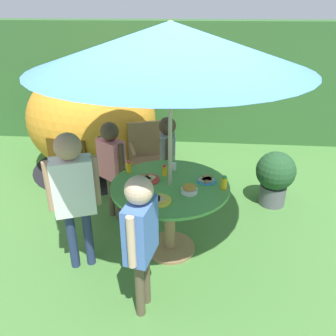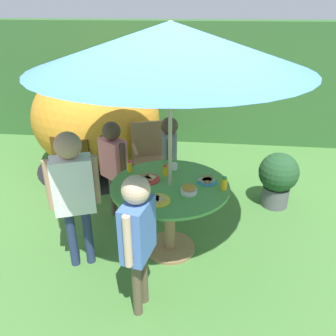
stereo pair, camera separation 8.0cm
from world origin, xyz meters
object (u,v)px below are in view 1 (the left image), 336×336
object	(u,v)px
snack_bowl	(189,189)
juice_bottle_mid_left	(224,183)
child_in_white_shirt	(73,186)
garden_table	(170,202)
plate_center_front	(147,179)
dome_tent	(92,119)
child_in_grey_shirt	(167,152)
juice_bottle_far_right	(165,171)
juice_bottle_far_left	(128,189)
wooden_chair	(147,155)
juice_bottle_mid_right	(129,167)
patio_umbrella	(170,46)
plate_near_right	(206,180)
juice_bottle_near_left	(138,185)
cup_near	(174,166)
plate_center_back	(158,200)
child_in_blue_shirt	(141,230)
child_in_pink_shirt	(112,159)
potted_plant	(275,176)

from	to	relation	value
snack_bowl	juice_bottle_mid_left	world-z (taller)	juice_bottle_mid_left
child_in_white_shirt	juice_bottle_mid_left	world-z (taller)	child_in_white_shirt
garden_table	plate_center_front	distance (m)	0.31
dome_tent	child_in_grey_shirt	distance (m)	1.62
juice_bottle_far_right	juice_bottle_far_left	bearing A→B (deg)	-125.93
wooden_chair	juice_bottle_mid_left	size ratio (longest dim) A/B	7.24
juice_bottle_mid_right	dome_tent	bearing A→B (deg)	117.67
patio_umbrella	plate_near_right	distance (m)	1.28
juice_bottle_mid_left	juice_bottle_far_right	bearing A→B (deg)	158.80
patio_umbrella	juice_bottle_mid_left	distance (m)	1.28
wooden_chair	juice_bottle_near_left	distance (m)	1.35
wooden_chair	juice_bottle_mid_right	bearing A→B (deg)	-110.82
patio_umbrella	cup_near	distance (m)	1.25
patio_umbrella	plate_center_back	world-z (taller)	patio_umbrella
wooden_chair	plate_center_front	size ratio (longest dim) A/B	3.98
plate_center_front	plate_center_back	distance (m)	0.41
snack_bowl	plate_center_back	bearing A→B (deg)	-146.53
snack_bowl	child_in_blue_shirt	bearing A→B (deg)	-117.93
child_in_pink_shirt	snack_bowl	distance (m)	1.09
juice_bottle_mid_right	garden_table	bearing A→B (deg)	-27.89
plate_near_right	snack_bowl	bearing A→B (deg)	-124.32
plate_center_front	juice_bottle_mid_right	size ratio (longest dim) A/B	1.92
child_in_pink_shirt	snack_bowl	xyz separation A→B (m)	(0.87, -0.65, 0.04)
plate_near_right	cup_near	distance (m)	0.40
child_in_pink_shirt	juice_bottle_mid_right	xyz separation A→B (m)	(0.25, -0.29, 0.06)
garden_table	juice_bottle_far_right	bearing A→B (deg)	110.40
plate_center_front	juice_bottle_near_left	bearing A→B (deg)	-106.34
child_in_pink_shirt	plate_center_back	distance (m)	1.03
potted_plant	snack_bowl	distance (m)	1.58
snack_bowl	juice_bottle_mid_left	xyz separation A→B (m)	(0.31, 0.10, 0.02)
potted_plant	child_in_white_shirt	xyz separation A→B (m)	(-2.03, -1.31, 0.47)
child_in_blue_shirt	plate_center_back	bearing A→B (deg)	2.10
snack_bowl	juice_bottle_near_left	bearing A→B (deg)	179.26
potted_plant	juice_bottle_far_left	world-z (taller)	juice_bottle_far_left
plate_center_back	juice_bottle_near_left	size ratio (longest dim) A/B	1.92
plate_center_front	juice_bottle_far_right	world-z (taller)	juice_bottle_far_right
child_in_pink_shirt	juice_bottle_far_left	distance (m)	0.80
potted_plant	child_in_grey_shirt	bearing A→B (deg)	-171.58
wooden_chair	juice_bottle_near_left	world-z (taller)	wooden_chair
child_in_pink_shirt	juice_bottle_far_left	size ratio (longest dim) A/B	10.04
patio_umbrella	juice_bottle_mid_right	size ratio (longest dim) A/B	18.66
juice_bottle_mid_left	juice_bottle_mid_right	distance (m)	0.97
juice_bottle_near_left	juice_bottle_mid_left	size ratio (longest dim) A/B	0.94
plate_center_front	juice_bottle_mid_right	xyz separation A→B (m)	(-0.21, 0.16, 0.04)
child_in_white_shirt	plate_near_right	xyz separation A→B (m)	(1.16, 0.41, -0.10)
wooden_chair	dome_tent	distance (m)	1.16
snack_bowl	juice_bottle_far_left	world-z (taller)	juice_bottle_far_left
child_in_white_shirt	snack_bowl	distance (m)	1.02
child_in_grey_shirt	dome_tent	bearing A→B (deg)	-138.73
garden_table	plate_near_right	bearing A→B (deg)	16.09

